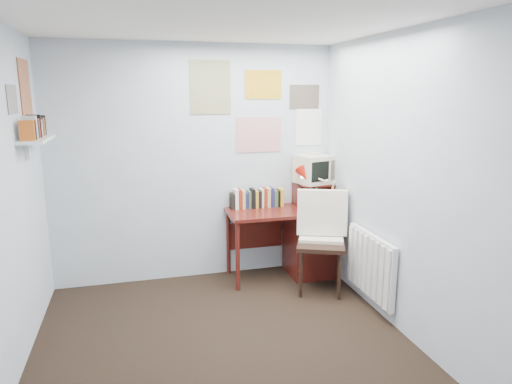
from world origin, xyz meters
The scene contains 14 objects.
ground centered at (0.00, 0.00, 0.00)m, with size 3.50×3.50×0.00m, color black.
back_wall centered at (0.00, 1.75, 1.25)m, with size 3.00×0.02×2.50m, color silver.
right_wall centered at (1.50, 0.00, 1.25)m, with size 0.02×3.50×2.50m, color silver.
ceiling centered at (0.00, 0.00, 2.50)m, with size 3.00×3.50×0.02m, color white.
desk centered at (1.17, 1.48, 0.41)m, with size 1.20×0.55×0.76m.
desk_chair centered at (1.15, 1.01, 0.50)m, with size 0.51×0.49×1.00m, color black.
desk_lamp centered at (1.44, 1.34, 0.97)m, with size 0.29×0.25×0.41m, color #AF180B.
tv_riser centered at (1.29, 1.59, 0.89)m, with size 0.40×0.30×0.25m, color #521812.
crt_tv centered at (1.30, 1.61, 1.18)m, with size 0.36×0.33×0.34m, color beige.
book_row centered at (0.66, 1.66, 0.87)m, with size 0.60×0.14×0.22m, color #521812.
radiator centered at (1.46, 0.55, 0.42)m, with size 0.09×0.80×0.60m, color white.
wall_shelf centered at (-1.40, 1.10, 1.62)m, with size 0.20×0.62×0.24m, color white.
posters_back centered at (0.70, 1.74, 1.85)m, with size 1.20×0.01×0.90m, color white.
posters_left centered at (-1.49, 1.10, 2.00)m, with size 0.01×0.70×0.60m, color white.
Camera 1 is at (-0.62, -3.05, 2.01)m, focal length 32.00 mm.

